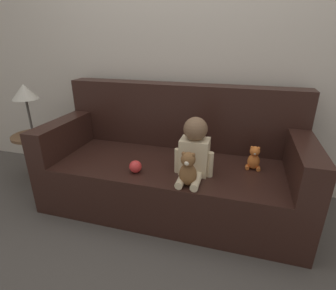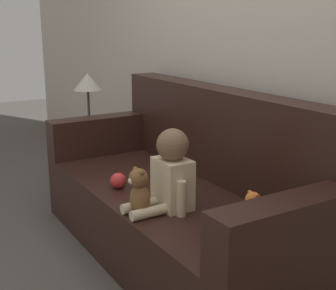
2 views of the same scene
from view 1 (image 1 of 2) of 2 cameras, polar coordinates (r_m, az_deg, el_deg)
ground_plane at (r=2.26m, az=0.71°, el=-12.56°), size 12.00×12.00×0.00m
wall_back at (r=2.35m, az=4.46°, el=22.41°), size 8.00×0.05×2.60m
couch at (r=2.15m, az=1.24°, el=-4.46°), size 1.99×0.84×0.94m
person_baby at (r=1.80m, az=5.74°, el=-1.04°), size 0.27×0.34×0.41m
teddy_bear_brown at (r=1.68m, az=4.37°, el=-5.29°), size 0.11×0.11×0.24m
plush_toy_side at (r=1.99m, az=18.19°, el=-2.81°), size 0.11×0.08×0.18m
toy_ball at (r=1.88m, az=-7.10°, el=-4.69°), size 0.09×0.09×0.09m
side_table at (r=2.64m, az=-28.04°, el=6.11°), size 0.38×0.38×0.93m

